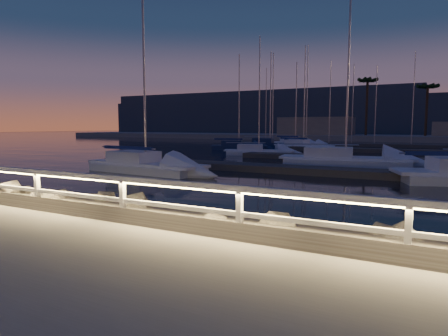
{
  "coord_description": "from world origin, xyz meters",
  "views": [
    {
      "loc": [
        4.37,
        -6.86,
        2.21
      ],
      "look_at": [
        -1.51,
        4.0,
        0.9
      ],
      "focal_mm": 32.0,
      "sensor_mm": 36.0,
      "label": 1
    }
  ],
  "objects": [
    {
      "name": "sailboat_b",
      "position": [
        -11.44,
        12.02,
        -0.14
      ],
      "size": [
        8.4,
        3.33,
        13.94
      ],
      "rotation": [
        0.0,
        0.0,
        -0.11
      ],
      "color": "white",
      "rests_on": "ground"
    },
    {
      "name": "palm_center",
      "position": [
        2.0,
        73.0,
        8.78
      ],
      "size": [
        3.0,
        3.0,
        9.7
      ],
      "color": "#44341F",
      "rests_on": "ground"
    },
    {
      "name": "sailboat_n",
      "position": [
        -10.18,
        39.69,
        -0.18
      ],
      "size": [
        7.45,
        3.63,
        12.23
      ],
      "rotation": [
        0.0,
        0.0,
        -0.22
      ],
      "color": "white",
      "rests_on": "ground"
    },
    {
      "name": "sailboat_e",
      "position": [
        -16.44,
        34.87,
        -0.19
      ],
      "size": [
        6.67,
        3.96,
        11.06
      ],
      "rotation": [
        0.0,
        0.0,
        0.36
      ],
      "color": "navy",
      "rests_on": "ground"
    },
    {
      "name": "floating_docks",
      "position": [
        0.0,
        32.5,
        -0.4
      ],
      "size": [
        22.0,
        36.0,
        0.4
      ],
      "color": "#4E4841",
      "rests_on": "ground"
    },
    {
      "name": "far_shore",
      "position": [
        -0.12,
        74.05,
        0.29
      ],
      "size": [
        160.0,
        14.0,
        5.2
      ],
      "color": "gray",
      "rests_on": "ground"
    },
    {
      "name": "sailboat_f",
      "position": [
        -11.05,
        28.27,
        -0.2
      ],
      "size": [
        6.79,
        4.07,
        11.22
      ],
      "rotation": [
        0.0,
        0.0,
        0.36
      ],
      "color": "white",
      "rests_on": "ground"
    },
    {
      "name": "palm_left",
      "position": [
        -8.0,
        72.0,
        10.14
      ],
      "size": [
        3.0,
        3.0,
        11.2
      ],
      "color": "#44341F",
      "rests_on": "ground"
    },
    {
      "name": "guard_rail",
      "position": [
        -0.07,
        -0.0,
        0.77
      ],
      "size": [
        44.11,
        0.12,
        1.06
      ],
      "color": "silver",
      "rests_on": "ground"
    },
    {
      "name": "sailboat_i",
      "position": [
        -15.29,
        41.63,
        -0.16
      ],
      "size": [
        7.44,
        3.4,
        12.31
      ],
      "rotation": [
        0.0,
        0.0,
        0.18
      ],
      "color": "navy",
      "rests_on": "ground"
    },
    {
      "name": "ground",
      "position": [
        0.0,
        0.0,
        0.0
      ],
      "size": [
        400.0,
        400.0,
        0.0
      ],
      "primitive_type": "plane",
      "color": "gray",
      "rests_on": "ground"
    },
    {
      "name": "sailboat_m",
      "position": [
        -13.49,
        46.68,
        -0.18
      ],
      "size": [
        7.0,
        3.47,
        11.55
      ],
      "rotation": [
        0.0,
        0.0,
        -0.23
      ],
      "color": "white",
      "rests_on": "ground"
    },
    {
      "name": "distant_hills",
      "position": [
        -22.13,
        133.69,
        4.74
      ],
      "size": [
        230.0,
        37.5,
        18.0
      ],
      "color": "#323F4E",
      "rests_on": "ground"
    },
    {
      "name": "sailboat_g",
      "position": [
        -1.71,
        21.99,
        -0.14
      ],
      "size": [
        9.4,
        4.21,
        15.43
      ],
      "rotation": [
        0.0,
        0.0,
        0.17
      ],
      "color": "white",
      "rests_on": "ground"
    },
    {
      "name": "harbor_water",
      "position": [
        0.0,
        31.22,
        -0.97
      ],
      "size": [
        400.0,
        440.0,
        0.6
      ],
      "color": "black",
      "rests_on": "ground"
    }
  ]
}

